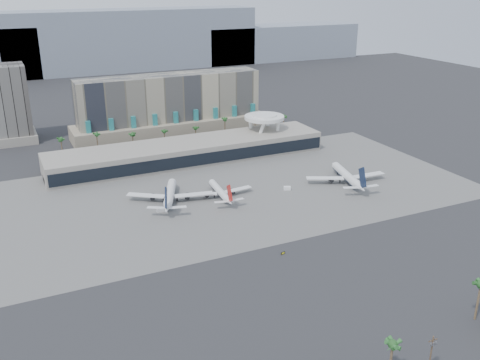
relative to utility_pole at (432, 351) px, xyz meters
name	(u,v)px	position (x,y,z in m)	size (l,w,h in m)	color
ground	(275,233)	(2.00, 96.09, -7.14)	(900.00, 900.00, 0.00)	#232326
apron_pad	(225,191)	(2.00, 151.09, -7.11)	(260.00, 130.00, 0.06)	#5B5B59
mountain_ridge	(106,45)	(29.88, 566.09, 22.75)	(680.00, 60.00, 70.00)	gray
hotel	(171,110)	(12.00, 270.50, 9.67)	(140.00, 30.00, 42.00)	tan
office_tower	(9,109)	(-93.00, 296.09, 15.80)	(30.00, 30.00, 52.00)	black
terminal	(189,151)	(2.00, 205.93, -0.63)	(170.00, 32.50, 14.50)	#9C9689
saucer_structure	(264,120)	(57.00, 212.09, 11.31)	(26.00, 26.00, 21.89)	white
palm_row	(180,129)	(9.00, 241.09, 3.36)	(157.80, 2.80, 13.10)	brown
utility_pole	(432,351)	(0.00, 0.00, 0.00)	(3.20, 0.85, 12.00)	#4C3826
airliner_left	(170,194)	(-28.52, 149.88, -3.21)	(41.31, 42.60, 15.57)	white
airliner_centre	(220,191)	(-3.48, 144.58, -3.95)	(35.50, 36.66, 12.66)	white
airliner_right	(347,176)	(67.45, 133.77, -3.08)	(44.12, 45.81, 16.08)	white
service_vehicle_a	(161,210)	(-36.48, 139.89, -6.19)	(3.89, 1.90, 1.90)	silver
service_vehicle_b	(287,188)	(32.68, 138.57, -6.20)	(3.67, 2.10, 1.89)	white
taxiway_sign	(283,253)	(-3.88, 78.09, -6.66)	(2.14, 0.88, 0.98)	black
near_palm_a	(392,348)	(-11.26, 3.61, 1.95)	(6.00, 6.00, 11.92)	brown
near_palm_b	(480,289)	(31.75, 12.55, 4.54)	(6.00, 6.00, 14.57)	brown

